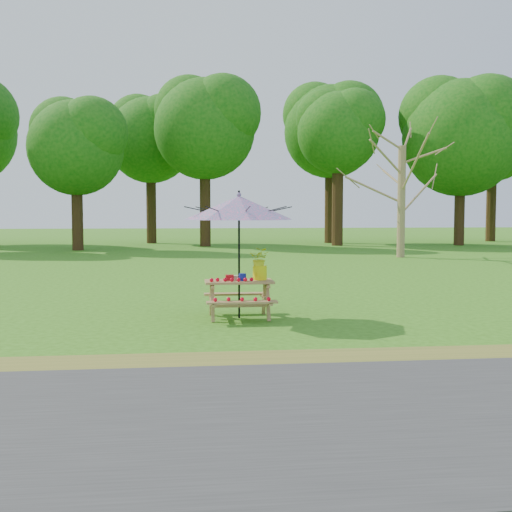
{
  "coord_description": "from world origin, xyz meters",
  "views": [
    {
      "loc": [
        1.82,
        -10.7,
        1.89
      ],
      "look_at": [
        3.1,
        0.5,
        1.1
      ],
      "focal_mm": 45.0,
      "sensor_mm": 36.0,
      "label": 1
    }
  ],
  "objects": [
    {
      "name": "produce_bins",
      "position": [
        2.75,
        0.52,
        0.72
      ],
      "size": [
        0.35,
        0.4,
        0.13
      ],
      "color": "#AA0D17",
      "rests_on": "picnic_table"
    },
    {
      "name": "patio_umbrella",
      "position": [
        2.8,
        0.5,
        1.95
      ],
      "size": [
        2.12,
        2.12,
        2.25
      ],
      "color": "black",
      "rests_on": "ground"
    },
    {
      "name": "flower_bucket",
      "position": [
        3.18,
        0.57,
        0.98
      ],
      "size": [
        0.42,
        0.4,
        0.57
      ],
      "color": "#F0EC0C",
      "rests_on": "picnic_table"
    },
    {
      "name": "picnic_table",
      "position": [
        2.8,
        0.5,
        0.33
      ],
      "size": [
        1.2,
        1.32,
        0.67
      ],
      "color": "#9E6D47",
      "rests_on": "ground"
    },
    {
      "name": "bare_tree",
      "position": [
        10.68,
        14.61,
        6.38
      ],
      "size": [
        6.63,
        6.63,
        10.5
      ],
      "color": "#8E784D",
      "rests_on": "ground"
    },
    {
      "name": "treeline",
      "position": [
        0.0,
        22.0,
        8.0
      ],
      "size": [
        60.0,
        12.0,
        16.0
      ],
      "primitive_type": null,
      "color": "#0E570F",
      "rests_on": "ground"
    },
    {
      "name": "drygrass_strip",
      "position": [
        0.0,
        -2.8,
        0.0
      ],
      "size": [
        120.0,
        1.2,
        0.01
      ],
      "primitive_type": "cube",
      "color": "olive",
      "rests_on": "ground"
    },
    {
      "name": "tomatoes_row",
      "position": [
        2.65,
        0.32,
        0.71
      ],
      "size": [
        0.77,
        0.13,
        0.07
      ],
      "primitive_type": null,
      "color": "red",
      "rests_on": "picnic_table"
    },
    {
      "name": "ground",
      "position": [
        0.0,
        0.0,
        0.0
      ],
      "size": [
        120.0,
        120.0,
        0.0
      ],
      "primitive_type": "plane",
      "color": "#326914",
      "rests_on": "ground"
    }
  ]
}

